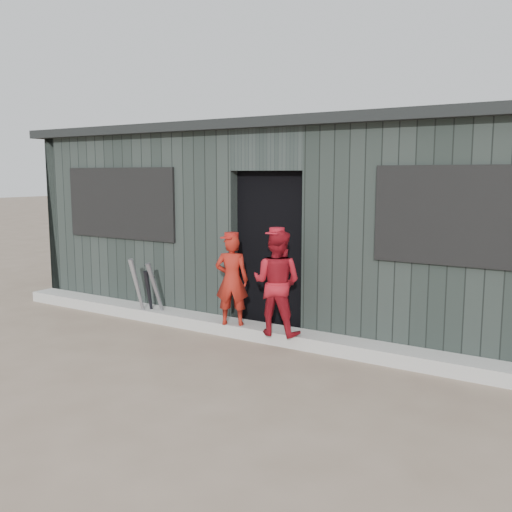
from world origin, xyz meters
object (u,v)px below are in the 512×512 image
Objects in this scene: bat_right at (149,295)px; player_red_right at (277,283)px; bat_mid at (157,292)px; player_red_left at (232,280)px; player_grey_back at (301,281)px; dugout at (320,222)px; bat_left at (138,290)px.

bat_right is 0.59× the size of player_red_right.
bat_mid is 0.76× the size of player_red_left.
player_red_left is (1.37, -0.03, 0.35)m from bat_right.
bat_mid is 1.26m from player_red_left.
player_grey_back reaches higher than bat_right.
dugout is at bearing -86.16° from player_red_right.
player_red_right reaches higher than player_grey_back.
bat_right is at bearing -26.03° from player_red_left.
bat_mid is at bearing 25.44° from bat_left.
player_red_left is at bearing -0.90° from bat_mid.
player_red_left is 1.92m from dugout.
dugout is at bearing 47.44° from bat_left.
bat_right is 0.08× the size of dugout.
player_red_right is 0.14× the size of dugout.
bat_right is at bearing 54.48° from bat_left.
bat_right is 2.08m from player_grey_back.
player_red_left is (1.46, 0.09, 0.27)m from bat_left.
bat_right is 1.41m from player_red_left.
bat_left reaches higher than bat_right.
player_grey_back is at bearing -74.79° from dugout.
player_red_right is at bearing -78.44° from dugout.
bat_mid is 1.94m from player_grey_back.
player_red_left is 0.92× the size of player_red_right.
player_grey_back is at bearing -91.92° from player_red_right.
player_red_right is (2.04, -0.10, 0.40)m from bat_right.
player_grey_back reaches higher than bat_mid.
bat_left is at bearing -7.21° from player_red_right.
player_red_right is (0.67, -0.07, 0.05)m from player_red_left.
dugout is (1.74, 1.89, 0.86)m from bat_left.
player_grey_back is at bearing 19.71° from bat_mid.
player_red_left is at bearing 39.81° from player_grey_back.
player_red_left reaches higher than bat_right.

